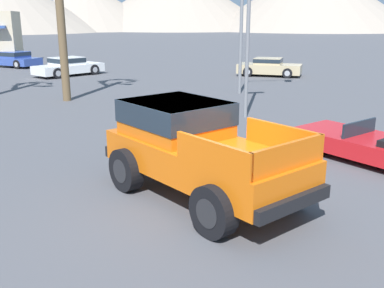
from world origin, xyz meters
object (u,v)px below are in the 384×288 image
red_convertible_car (374,147)px  parked_car_white (68,66)px  orange_pickup_truck (194,145)px  traffic_light_main (264,10)px  parked_car_blue (15,59)px  parked_car_tan (269,67)px

red_convertible_car → parked_car_white: 22.29m
orange_pickup_truck → parked_car_white: bearing=72.0°
traffic_light_main → orange_pickup_truck: bearing=-117.7°
red_convertible_car → traffic_light_main: bearing=59.1°
orange_pickup_truck → traffic_light_main: size_ratio=0.89×
red_convertible_car → parked_car_blue: size_ratio=1.08×
parked_car_tan → red_convertible_car: bearing=17.3°
parked_car_tan → parked_car_white: size_ratio=0.93×
parked_car_white → traffic_light_main: bearing=10.8°
parked_car_tan → traffic_light_main: bearing=5.4°
parked_car_white → traffic_light_main: (9.64, -9.45, 3.41)m
orange_pickup_truck → red_convertible_car: size_ratio=1.12×
parked_car_tan → parked_car_white: 13.09m
red_convertible_car → orange_pickup_truck: bearing=167.9°
parked_car_blue → parked_car_tan: bearing=-78.8°
parked_car_blue → parked_car_white: size_ratio=0.91×
parked_car_white → parked_car_tan: bearing=41.3°
red_convertible_car → parked_car_white: parked_car_white is taller
parked_car_blue → traffic_light_main: bearing=-98.2°
orange_pickup_truck → parked_car_tan: bearing=36.6°
orange_pickup_truck → parked_car_blue: bearing=78.2°
parked_car_blue → orange_pickup_truck: bearing=-124.6°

